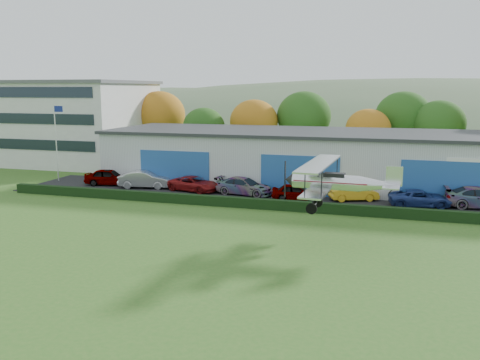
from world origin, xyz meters
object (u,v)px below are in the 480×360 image
(car_2, at_px, (194,184))
(car_1, at_px, (145,179))
(car_3, at_px, (244,186))
(car_6, at_px, (420,198))
(office_block, at_px, (66,121))
(car_0, at_px, (109,177))
(car_4, at_px, (296,192))
(hangar, at_px, (310,158))
(flagpole, at_px, (57,135))
(biplane, at_px, (336,181))
(car_5, at_px, (354,193))

(car_2, bearing_deg, car_1, 102.56)
(car_3, distance_m, car_6, 14.86)
(car_1, relative_size, car_3, 0.95)
(office_block, height_order, car_0, office_block)
(office_block, xyz_separation_m, car_3, (28.21, -14.07, -4.41))
(car_4, bearing_deg, hangar, -6.43)
(flagpole, bearing_deg, car_4, -4.74)
(biplane, bearing_deg, car_2, 143.65)
(car_3, bearing_deg, hangar, -25.95)
(car_3, bearing_deg, office_block, 71.75)
(flagpole, xyz_separation_m, car_2, (15.20, -0.93, -4.06))
(flagpole, relative_size, car_6, 1.64)
(office_block, distance_m, car_0, 20.11)
(flagpole, relative_size, biplane, 0.97)
(biplane, bearing_deg, car_3, 131.82)
(flagpole, bearing_deg, car_1, -4.60)
(hangar, bearing_deg, biplane, -76.68)
(hangar, relative_size, car_3, 7.78)
(office_block, bearing_deg, car_6, -18.73)
(car_4, relative_size, car_6, 0.84)
(car_1, bearing_deg, car_2, -102.56)
(flagpole, distance_m, car_3, 20.51)
(car_6, bearing_deg, car_3, 78.74)
(office_block, bearing_deg, car_4, -24.49)
(flagpole, bearing_deg, hangar, 13.51)
(hangar, xyz_separation_m, office_block, (-33.00, 7.02, 2.56))
(car_0, xyz_separation_m, car_3, (13.97, -0.55, -0.05))
(flagpole, bearing_deg, office_block, 121.97)
(car_4, distance_m, biplane, 11.71)
(office_block, xyz_separation_m, car_5, (37.80, -13.86, -4.49))
(car_0, relative_size, car_1, 0.95)
(car_5, relative_size, car_6, 0.84)
(car_6, bearing_deg, flagpole, 78.18)
(car_1, distance_m, car_5, 19.51)
(flagpole, distance_m, car_4, 25.38)
(flagpole, distance_m, car_2, 15.76)
(car_6, bearing_deg, car_0, 78.66)
(car_3, bearing_deg, car_4, -93.36)
(car_2, xyz_separation_m, biplane, (14.07, -11.61, 3.05))
(car_1, relative_size, biplane, 0.61)
(office_block, height_order, car_1, office_block)
(car_0, relative_size, car_3, 0.90)
(office_block, distance_m, biplane, 45.30)
(car_4, bearing_deg, car_0, 78.24)
(car_0, bearing_deg, flagpole, 73.87)
(car_2, bearing_deg, car_4, -82.79)
(flagpole, height_order, car_2, flagpole)
(car_1, bearing_deg, hangar, -76.47)
(hangar, relative_size, biplane, 4.94)
(car_1, height_order, car_6, car_1)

